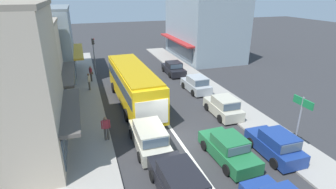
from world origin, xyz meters
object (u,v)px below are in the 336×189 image
(parked_hatchback_kerb_second, at_px, (223,107))
(directional_road_sign, at_px, (301,112))
(traffic_light_downstreet, at_px, (94,50))
(pedestrian_with_handbag_near, at_px, (91,73))
(pedestrian_browsing_midblock, at_px, (89,80))
(pedestrian_far_walker, at_px, (106,127))
(sedan_adjacent_lane_lead, at_px, (228,149))
(city_bus, at_px, (133,83))
(parked_hatchback_kerb_front, at_px, (275,145))
(wagon_adjacent_lane_trail, at_px, (179,184))
(parked_hatchback_kerb_third, at_px, (196,84))
(parked_sedan_kerb_rear, at_px, (174,69))
(wagon_queue_far_back, at_px, (149,137))

(parked_hatchback_kerb_second, distance_m, directional_road_sign, 6.34)
(traffic_light_downstreet, relative_size, directional_road_sign, 1.17)
(pedestrian_with_handbag_near, bearing_deg, traffic_light_downstreet, 76.71)
(parked_hatchback_kerb_second, relative_size, directional_road_sign, 1.03)
(pedestrian_browsing_midblock, xyz_separation_m, pedestrian_far_walker, (0.57, -9.91, 0.00))
(parked_hatchback_kerb_second, bearing_deg, sedan_adjacent_lane_lead, -116.80)
(city_bus, bearing_deg, parked_hatchback_kerb_front, -58.05)
(pedestrian_browsing_midblock, bearing_deg, parked_hatchback_kerb_front, -56.05)
(wagon_adjacent_lane_trail, xyz_separation_m, directional_road_sign, (7.82, 1.24, 1.93))
(sedan_adjacent_lane_lead, xyz_separation_m, parked_hatchback_kerb_third, (2.75, 10.62, 0.05))
(parked_hatchback_kerb_third, bearing_deg, sedan_adjacent_lane_lead, -104.51)
(sedan_adjacent_lane_lead, height_order, parked_sedan_kerb_rear, same)
(directional_road_sign, xyz_separation_m, pedestrian_far_walker, (-10.53, 4.78, -1.61))
(pedestrian_far_walker, bearing_deg, parked_hatchback_kerb_second, 6.70)
(parked_hatchback_kerb_front, height_order, traffic_light_downstreet, traffic_light_downstreet)
(pedestrian_browsing_midblock, bearing_deg, parked_sedan_kerb_rear, 15.26)
(parked_hatchback_kerb_second, distance_m, traffic_light_downstreet, 16.73)
(sedan_adjacent_lane_lead, bearing_deg, parked_hatchback_kerb_third, 75.49)
(pedestrian_browsing_midblock, bearing_deg, sedan_adjacent_lane_lead, -63.38)
(parked_hatchback_kerb_front, relative_size, directional_road_sign, 1.03)
(wagon_adjacent_lane_trail, height_order, traffic_light_downstreet, traffic_light_downstreet)
(wagon_adjacent_lane_trail, xyz_separation_m, parked_hatchback_kerb_front, (6.52, 1.36, -0.04))
(wagon_queue_far_back, distance_m, pedestrian_with_handbag_near, 14.29)
(traffic_light_downstreet, distance_m, pedestrian_with_handbag_near, 3.31)
(city_bus, distance_m, parked_sedan_kerb_rear, 9.39)
(sedan_adjacent_lane_lead, xyz_separation_m, parked_sedan_kerb_rear, (2.57, 16.61, 0.00))
(city_bus, relative_size, wagon_adjacent_lane_trail, 2.39)
(wagon_queue_far_back, relative_size, pedestrian_with_handbag_near, 2.78)
(parked_hatchback_kerb_front, distance_m, parked_hatchback_kerb_third, 11.18)
(parked_sedan_kerb_rear, bearing_deg, parked_hatchback_kerb_third, -88.25)
(city_bus, xyz_separation_m, pedestrian_browsing_midblock, (-3.48, 4.43, -0.81))
(parked_hatchback_kerb_third, bearing_deg, parked_hatchback_kerb_second, -91.52)
(wagon_adjacent_lane_trail, xyz_separation_m, wagon_queue_far_back, (-0.28, 4.50, 0.00))
(traffic_light_downstreet, xyz_separation_m, pedestrian_far_walker, (-0.39, -15.22, -1.79))
(sedan_adjacent_lane_lead, bearing_deg, parked_hatchback_kerb_front, -11.44)
(wagon_adjacent_lane_trail, height_order, pedestrian_browsing_midblock, pedestrian_browsing_midblock)
(sedan_adjacent_lane_lead, height_order, wagon_queue_far_back, wagon_queue_far_back)
(parked_hatchback_kerb_second, distance_m, parked_hatchback_kerb_third, 5.47)
(wagon_queue_far_back, relative_size, parked_sedan_kerb_rear, 1.07)
(parked_hatchback_kerb_second, distance_m, parked_sedan_kerb_rear, 11.46)
(parked_sedan_kerb_rear, height_order, pedestrian_browsing_midblock, pedestrian_browsing_midblock)
(wagon_queue_far_back, relative_size, pedestrian_far_walker, 2.78)
(sedan_adjacent_lane_lead, relative_size, parked_hatchback_kerb_front, 1.15)
(sedan_adjacent_lane_lead, height_order, pedestrian_far_walker, pedestrian_far_walker)
(parked_hatchback_kerb_second, xyz_separation_m, pedestrian_browsing_midblock, (-9.62, 8.84, 0.36))
(city_bus, xyz_separation_m, traffic_light_downstreet, (-2.52, 9.74, 0.97))
(directional_road_sign, bearing_deg, pedestrian_far_walker, 155.59)
(city_bus, bearing_deg, directional_road_sign, -53.40)
(city_bus, xyz_separation_m, wagon_queue_far_back, (-0.48, -7.00, -1.14))
(sedan_adjacent_lane_lead, relative_size, pedestrian_far_walker, 2.62)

